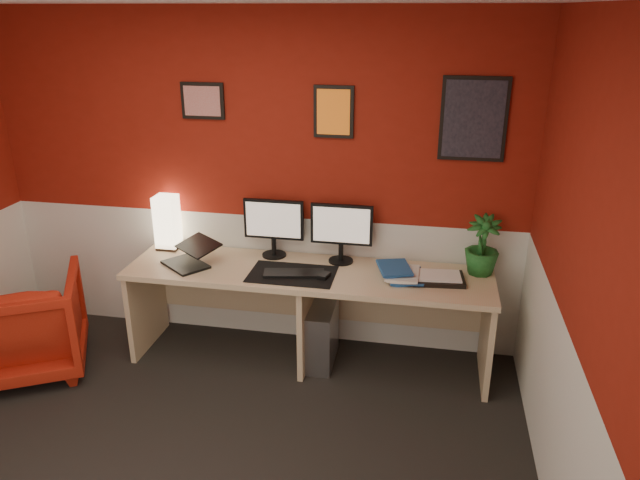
% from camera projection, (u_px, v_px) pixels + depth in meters
% --- Properties ---
extents(ceiling, '(4.00, 3.50, 0.01)m').
position_uv_depth(ceiling, '(118.00, 0.00, 2.41)').
color(ceiling, white).
rests_on(ceiling, ground).
extents(wall_back, '(4.00, 0.01, 2.50)m').
position_uv_depth(wall_back, '(255.00, 184.00, 4.47)').
color(wall_back, maroon).
rests_on(wall_back, ground).
extents(wall_right, '(0.01, 3.50, 2.50)m').
position_uv_depth(wall_right, '(594.00, 320.00, 2.52)').
color(wall_right, maroon).
rests_on(wall_right, ground).
extents(wainscot_back, '(4.00, 0.01, 1.00)m').
position_uv_depth(wainscot_back, '(258.00, 276.00, 4.73)').
color(wainscot_back, silver).
rests_on(wainscot_back, ground).
extents(wainscot_right, '(0.01, 3.50, 1.00)m').
position_uv_depth(wainscot_right, '(566.00, 462.00, 2.79)').
color(wainscot_right, silver).
rests_on(wainscot_right, ground).
extents(desk, '(2.60, 0.65, 0.73)m').
position_uv_depth(desk, '(308.00, 316.00, 4.39)').
color(desk, '#D0B085').
rests_on(desk, ground).
extents(shoji_lamp, '(0.16, 0.16, 0.40)m').
position_uv_depth(shoji_lamp, '(167.00, 224.00, 4.60)').
color(shoji_lamp, '#FFE5B2').
rests_on(shoji_lamp, desk).
extents(laptop, '(0.40, 0.38, 0.22)m').
position_uv_depth(laptop, '(184.00, 252.00, 4.30)').
color(laptop, black).
rests_on(laptop, desk).
extents(monitor_left, '(0.45, 0.06, 0.58)m').
position_uv_depth(monitor_left, '(273.00, 219.00, 4.41)').
color(monitor_left, black).
rests_on(monitor_left, desk).
extents(monitor_right, '(0.45, 0.06, 0.58)m').
position_uv_depth(monitor_right, '(341.00, 224.00, 4.31)').
color(monitor_right, black).
rests_on(monitor_right, desk).
extents(desk_mat, '(0.60, 0.38, 0.01)m').
position_uv_depth(desk_mat, '(292.00, 274.00, 4.20)').
color(desk_mat, black).
rests_on(desk_mat, desk).
extents(keyboard, '(0.44, 0.21, 0.02)m').
position_uv_depth(keyboard, '(294.00, 273.00, 4.18)').
color(keyboard, black).
rests_on(keyboard, desk_mat).
extents(mouse, '(0.08, 0.11, 0.03)m').
position_uv_depth(mouse, '(324.00, 276.00, 4.13)').
color(mouse, black).
rests_on(mouse, desk_mat).
extents(book_bottom, '(0.26, 0.33, 0.03)m').
position_uv_depth(book_bottom, '(389.00, 276.00, 4.14)').
color(book_bottom, '#1E4B8A').
rests_on(book_bottom, desk).
extents(book_middle, '(0.22, 0.30, 0.02)m').
position_uv_depth(book_middle, '(387.00, 272.00, 4.14)').
color(book_middle, silver).
rests_on(book_middle, book_bottom).
extents(book_top, '(0.28, 0.33, 0.03)m').
position_uv_depth(book_top, '(379.00, 269.00, 4.13)').
color(book_top, '#1E4B8A').
rests_on(book_top, book_middle).
extents(zen_tray, '(0.37, 0.28, 0.03)m').
position_uv_depth(zen_tray, '(438.00, 278.00, 4.10)').
color(zen_tray, black).
rests_on(zen_tray, desk).
extents(potted_plant, '(0.27, 0.27, 0.42)m').
position_uv_depth(potted_plant, '(482.00, 245.00, 4.15)').
color(potted_plant, '#19591E').
rests_on(potted_plant, desk).
extents(pc_tower, '(0.21, 0.45, 0.45)m').
position_uv_depth(pc_tower, '(321.00, 334.00, 4.43)').
color(pc_tower, '#99999E').
rests_on(pc_tower, ground).
extents(armchair, '(1.07, 1.07, 0.73)m').
position_uv_depth(armchair, '(24.00, 324.00, 4.28)').
color(armchair, '#A82414').
rests_on(armchair, ground).
extents(art_left, '(0.32, 0.02, 0.26)m').
position_uv_depth(art_left, '(203.00, 101.00, 4.30)').
color(art_left, red).
rests_on(art_left, wall_back).
extents(art_center, '(0.28, 0.02, 0.36)m').
position_uv_depth(art_center, '(334.00, 112.00, 4.15)').
color(art_center, orange).
rests_on(art_center, wall_back).
extents(art_right, '(0.44, 0.02, 0.56)m').
position_uv_depth(art_right, '(474.00, 119.00, 4.00)').
color(art_right, black).
rests_on(art_right, wall_back).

